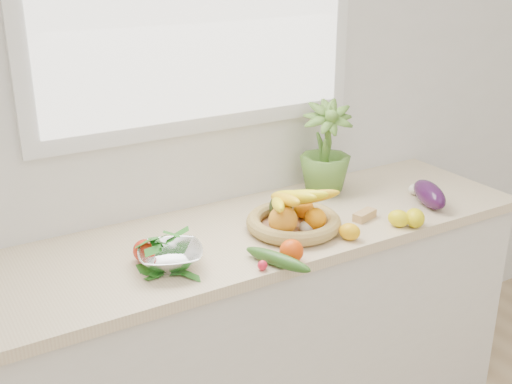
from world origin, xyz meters
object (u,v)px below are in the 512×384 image
cucumber (278,259)px  potted_herb (326,147)px  colander_with_spinach (170,252)px  eggplant (429,194)px  fruit_basket (293,217)px  apple (144,251)px

cucumber → potted_herb: (0.51, 0.44, 0.17)m
cucumber → colander_with_spinach: colander_with_spinach is taller
eggplant → potted_herb: (-0.27, 0.32, 0.15)m
cucumber → fruit_basket: (0.20, 0.20, 0.03)m
colander_with_spinach → fruit_basket: bearing=4.6°
potted_herb → eggplant: bearing=-49.6°
eggplant → potted_herb: bearing=130.4°
eggplant → cucumber: (-0.78, -0.12, -0.02)m
cucumber → fruit_basket: size_ratio=0.63×
apple → eggplant: eggplant is taller
apple → colander_with_spinach: colander_with_spinach is taller
apple → cucumber: 0.43m
potted_herb → colander_with_spinach: (-0.80, -0.28, -0.14)m
potted_herb → colander_with_spinach: size_ratio=1.40×
cucumber → potted_herb: size_ratio=0.69×
apple → fruit_basket: bearing=-4.8°
colander_with_spinach → eggplant: bearing=-2.2°
eggplant → cucumber: 0.79m
apple → cucumber: bearing=-35.6°
potted_herb → fruit_basket: size_ratio=0.92×
colander_with_spinach → potted_herb: bearing=19.0°
fruit_basket → colander_with_spinach: bearing=-175.4°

